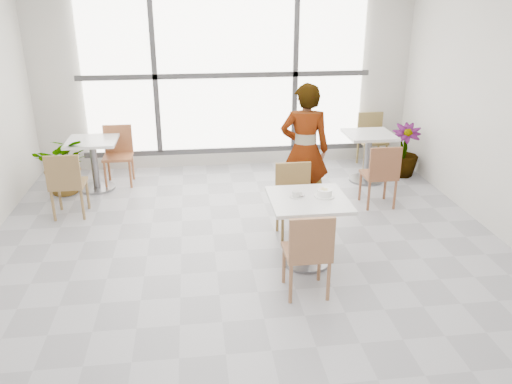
{
  "coord_description": "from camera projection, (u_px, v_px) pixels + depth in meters",
  "views": [
    {
      "loc": [
        -0.55,
        -4.66,
        2.75
      ],
      "look_at": [
        0.0,
        -0.3,
        1.0
      ],
      "focal_mm": 35.77,
      "sensor_mm": 36.0,
      "label": 1
    }
  ],
  "objects": [
    {
      "name": "floor",
      "position": [
        252.0,
        269.0,
        5.38
      ],
      "size": [
        7.0,
        7.0,
        0.0
      ],
      "primitive_type": "plane",
      "color": "#9E9EA5",
      "rests_on": "ground"
    },
    {
      "name": "bg_table_right",
      "position": [
        368.0,
        150.0,
        7.71
      ],
      "size": [
        0.7,
        0.7,
        0.75
      ],
      "color": "silver",
      "rests_on": "ground"
    },
    {
      "name": "plant_right",
      "position": [
        404.0,
        150.0,
        7.96
      ],
      "size": [
        0.61,
        0.61,
        0.83
      ],
      "primitive_type": "imported",
      "rotation": [
        0.0,
        0.0,
        -0.41
      ],
      "color": "#3B7132",
      "rests_on": "ground"
    },
    {
      "name": "bg_chair_left_far",
      "position": [
        118.0,
        151.0,
        7.64
      ],
      "size": [
        0.42,
        0.42,
        0.87
      ],
      "color": "#A45F39",
      "rests_on": "ground"
    },
    {
      "name": "bg_chair_left_near",
      "position": [
        66.0,
        181.0,
        6.44
      ],
      "size": [
        0.42,
        0.42,
        0.87
      ],
      "rotation": [
        0.0,
        0.0,
        3.14
      ],
      "color": "olive",
      "rests_on": "ground"
    },
    {
      "name": "coffee_cup",
      "position": [
        296.0,
        194.0,
        5.26
      ],
      "size": [
        0.16,
        0.13,
        0.07
      ],
      "color": "silver",
      "rests_on": "main_table"
    },
    {
      "name": "bg_chair_right_near",
      "position": [
        381.0,
        172.0,
        6.75
      ],
      "size": [
        0.42,
        0.42,
        0.87
      ],
      "rotation": [
        0.0,
        0.0,
        3.14
      ],
      "color": "brown",
      "rests_on": "ground"
    },
    {
      "name": "bg_table_left",
      "position": [
        94.0,
        157.0,
        7.38
      ],
      "size": [
        0.7,
        0.7,
        0.75
      ],
      "color": "white",
      "rests_on": "ground"
    },
    {
      "name": "chair_near",
      "position": [
        309.0,
        250.0,
        4.74
      ],
      "size": [
        0.42,
        0.42,
        0.87
      ],
      "rotation": [
        0.0,
        0.0,
        3.14
      ],
      "color": "#A06C4A",
      "rests_on": "ground"
    },
    {
      "name": "bg_chair_right_far",
      "position": [
        371.0,
        136.0,
        8.42
      ],
      "size": [
        0.42,
        0.42,
        0.87
      ],
      "color": "olive",
      "rests_on": "ground"
    },
    {
      "name": "plant_left",
      "position": [
        65.0,
        165.0,
        7.26
      ],
      "size": [
        0.78,
        0.68,
        0.85
      ],
      "primitive_type": "imported",
      "rotation": [
        0.0,
        0.0,
        0.02
      ],
      "color": "#527842",
      "rests_on": "ground"
    },
    {
      "name": "window",
      "position": [
        226.0,
        75.0,
        7.99
      ],
      "size": [
        4.6,
        0.07,
        2.52
      ],
      "color": "white",
      "rests_on": "ground"
    },
    {
      "name": "person",
      "position": [
        305.0,
        150.0,
        6.46
      ],
      "size": [
        0.67,
        0.49,
        1.71
      ],
      "primitive_type": "imported",
      "rotation": [
        0.0,
        0.0,
        3.0
      ],
      "color": "black",
      "rests_on": "ground"
    },
    {
      "name": "oatmeal_bowl",
      "position": [
        325.0,
        193.0,
        5.28
      ],
      "size": [
        0.21,
        0.21,
        0.1
      ],
      "color": "white",
      "rests_on": "main_table"
    },
    {
      "name": "chair_far",
      "position": [
        294.0,
        195.0,
        5.99
      ],
      "size": [
        0.42,
        0.42,
        0.87
      ],
      "color": "olive",
      "rests_on": "ground"
    },
    {
      "name": "wall_back",
      "position": [
        226.0,
        74.0,
        8.05
      ],
      "size": [
        6.0,
        0.0,
        6.0
      ],
      "primitive_type": "plane",
      "rotation": [
        1.57,
        0.0,
        0.0
      ],
      "color": "silver",
      "rests_on": "ground"
    },
    {
      "name": "main_table",
      "position": [
        308.0,
        218.0,
        5.33
      ],
      "size": [
        0.8,
        0.8,
        0.75
      ],
      "color": "silver",
      "rests_on": "ground"
    }
  ]
}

